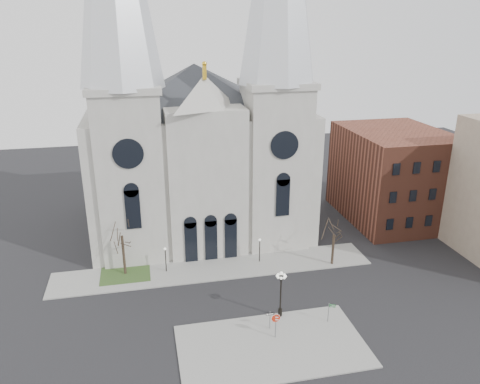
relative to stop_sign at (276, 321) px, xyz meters
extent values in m
plane|color=black|center=(-3.67, 3.86, -2.05)|extent=(160.00, 160.00, 0.00)
cube|color=gray|center=(-0.67, -1.14, -1.98)|extent=(18.00, 10.00, 0.14)
cube|color=gray|center=(-3.67, 14.86, -1.98)|extent=(40.00, 6.00, 0.14)
cube|color=#324B20|center=(-14.67, 15.86, -1.96)|extent=(6.00, 5.00, 0.18)
cube|color=#A5A39A|center=(-3.67, 29.86, 6.95)|extent=(30.00, 24.00, 18.00)
pyramid|color=#2D3035|center=(-3.67, 29.86, 21.95)|extent=(33.00, 26.40, 6.00)
cube|color=#A5A39A|center=(-13.17, 21.36, 8.95)|extent=(8.00, 8.00, 22.00)
cylinder|color=black|center=(-13.17, 17.31, 12.95)|extent=(3.60, 0.30, 3.60)
cube|color=#A5A39A|center=(5.83, 21.36, 8.95)|extent=(8.00, 8.00, 22.00)
cylinder|color=black|center=(5.83, 17.31, 12.95)|extent=(3.60, 0.30, 3.60)
cube|color=#A5A39A|center=(-3.67, 19.86, 7.70)|extent=(10.00, 5.00, 19.50)
pyramid|color=#A5A39A|center=(-3.67, 19.86, 19.45)|extent=(11.00, 5.00, 4.00)
cube|color=brown|center=(26.33, 25.86, 4.95)|extent=(14.00, 18.00, 14.00)
cylinder|color=black|center=(-14.67, 15.86, 0.57)|extent=(0.32, 0.32, 5.25)
cylinder|color=black|center=(11.33, 12.86, 0.05)|extent=(0.32, 0.32, 4.20)
cylinder|color=black|center=(-9.67, 15.36, -0.41)|extent=(0.12, 0.12, 3.00)
sphere|color=white|center=(-9.67, 15.36, 1.19)|extent=(0.32, 0.32, 0.32)
cylinder|color=black|center=(2.33, 15.36, -0.41)|extent=(0.12, 0.12, 3.00)
sphere|color=white|center=(2.33, 15.36, 1.19)|extent=(0.32, 0.32, 0.32)
cylinder|color=slate|center=(0.00, 0.00, -0.61)|extent=(0.10, 0.10, 2.61)
cylinder|color=red|center=(0.00, 0.00, 0.30)|extent=(0.85, 0.39, 0.91)
cylinder|color=white|center=(0.00, 0.00, 0.30)|extent=(0.91, 0.40, 0.98)
cube|color=white|center=(0.00, 0.00, 0.45)|extent=(0.47, 0.21, 0.11)
cube|color=white|center=(0.00, 0.00, 0.16)|extent=(0.53, 0.24, 0.11)
cylinder|color=black|center=(1.49, 3.36, 0.42)|extent=(0.16, 0.16, 4.66)
cylinder|color=black|center=(1.49, 3.36, -1.51)|extent=(0.45, 0.45, 0.81)
sphere|color=white|center=(1.49, 3.36, 3.21)|extent=(0.32, 0.32, 0.32)
cylinder|color=slate|center=(-0.16, 1.47, -0.92)|extent=(0.08, 0.08, 1.97)
cube|color=black|center=(-0.16, 1.47, -0.17)|extent=(0.87, 0.04, 0.28)
cylinder|color=slate|center=(6.06, 1.32, -0.81)|extent=(0.09, 0.09, 2.20)
cube|color=#0C591C|center=(6.38, 1.18, 0.14)|extent=(0.58, 0.29, 0.15)
cube|color=#0C591C|center=(6.38, 1.18, -0.06)|extent=(0.58, 0.29, 0.15)
camera|label=1|loc=(-11.52, -36.85, 27.41)|focal=35.00mm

